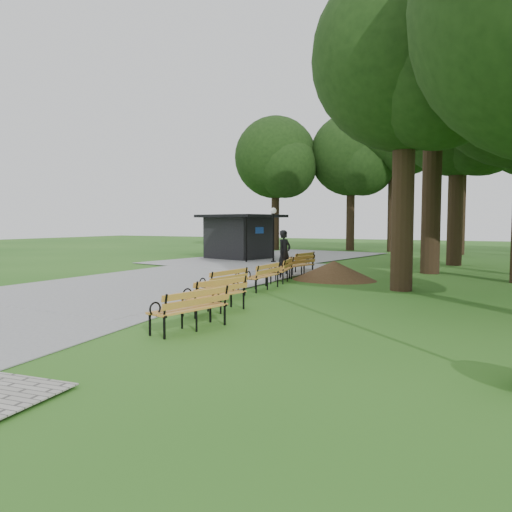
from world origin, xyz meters
The scene contains 17 objects.
ground centered at (0.00, 0.00, 0.00)m, with size 100.00×100.00×0.00m, color #29611B.
path centered at (-4.00, 3.00, 0.03)m, with size 12.00×38.00×0.06m, color gray.
person centered at (-0.61, 5.27, 0.94)m, with size 0.69×0.45×1.89m, color black.
kiosk centered at (-6.62, 12.32, 1.33)m, with size 4.26×3.71×2.67m, color black, non-canonical shape.
lamp_post centered at (-3.61, 10.75, 2.18)m, with size 0.32×0.32×3.01m.
dirt_mound centered at (1.74, 4.59, 0.37)m, with size 2.72×2.72×0.74m, color #47301C.
bench_0 centered at (1.67, -5.06, 0.44)m, with size 1.90×0.64×0.88m, color orange, non-canonical shape.
bench_1 centered at (1.14, -3.20, 0.44)m, with size 1.90×0.64×0.88m, color orange, non-canonical shape.
bench_2 centered at (0.21, -1.23, 0.44)m, with size 1.90×0.64×0.88m, color orange, non-canonical shape.
bench_3 centered at (0.39, 0.98, 0.44)m, with size 1.90×0.64×0.88m, color orange, non-canonical shape.
bench_4 centered at (0.13, 3.26, 0.44)m, with size 1.90×0.64×0.88m, color orange, non-canonical shape.
bench_5 centered at (0.02, 5.11, 0.44)m, with size 1.90×0.64×0.88m, color orange, non-canonical shape.
bench_6 centered at (-0.60, 7.01, 0.44)m, with size 1.90×0.64×0.88m, color orange, non-canonical shape.
lawn_tree_0 centered at (4.55, 2.79, 7.36)m, with size 5.93×5.93×10.38m.
lawn_tree_2 centered at (4.75, 8.71, 9.95)m, with size 6.71×6.71×13.40m.
lawn_tree_4 centered at (5.37, 13.48, 7.67)m, with size 6.35×6.35×10.90m.
tree_backdrop centered at (6.68, 23.09, 8.26)m, with size 38.01×9.36×16.52m, color black, non-canonical shape.
Camera 1 is at (7.23, -13.14, 2.20)m, focal length 33.70 mm.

